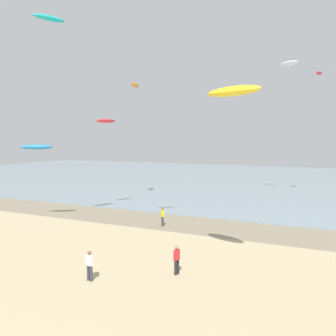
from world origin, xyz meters
TOP-DOWN VIEW (x-y plane):
  - wet_sand_strip at (0.00, 24.95)m, footprint 120.00×6.27m
  - sea at (0.00, 63.08)m, footprint 160.00×70.00m
  - person_nearest_camera at (2.45, 13.32)m, footprint 0.30×0.56m
  - person_left_flank at (-1.55, 10.39)m, footprint 0.57×0.26m
  - person_far_down_beach at (-3.42, 23.35)m, footprint 0.41×0.45m
  - kite_aloft_0 at (-11.77, 32.76)m, footprint 2.18×3.06m
  - kite_aloft_1 at (4.70, 44.03)m, footprint 2.83×2.17m
  - kite_aloft_2 at (5.38, 14.27)m, footprint 3.74×2.42m
  - kite_aloft_5 at (-14.65, 19.55)m, footprint 2.97×2.43m
  - kite_aloft_8 at (-10.04, 16.75)m, footprint 1.84×2.72m
  - kite_aloft_9 at (8.30, 44.48)m, footprint 0.74×2.13m
  - kite_aloft_10 at (-11.73, 26.56)m, footprint 1.63×2.48m

SIDE VIEW (x-z plane):
  - wet_sand_strip at x=0.00m, z-range 0.00..0.01m
  - sea at x=0.00m, z-range 0.00..0.10m
  - person_nearest_camera at x=2.45m, z-range 0.06..1.77m
  - person_left_flank at x=-1.55m, z-range 0.06..1.77m
  - person_far_down_beach at x=-3.42m, z-range 0.06..1.77m
  - kite_aloft_5 at x=-14.65m, z-range 6.85..7.42m
  - kite_aloft_10 at x=-11.73m, z-range 9.53..10.09m
  - kite_aloft_2 at x=5.38m, z-range 10.13..10.89m
  - kite_aloft_0 at x=-11.77m, z-range 14.00..14.80m
  - kite_aloft_9 at x=8.30m, z-range 16.01..16.36m
  - kite_aloft_8 at x=-10.04m, z-range 17.05..17.57m
  - kite_aloft_1 at x=4.70m, z-range 17.28..18.02m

